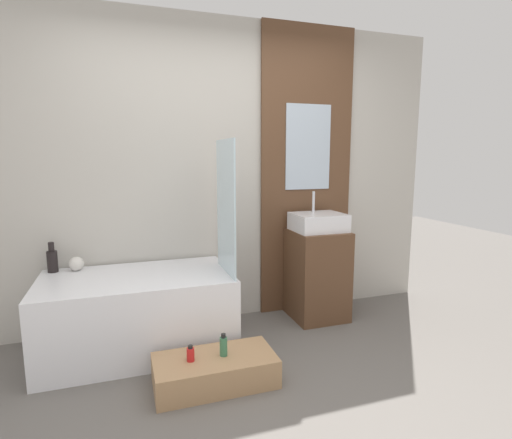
{
  "coord_description": "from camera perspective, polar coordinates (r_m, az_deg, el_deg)",
  "views": [
    {
      "loc": [
        -0.77,
        -1.84,
        1.45
      ],
      "look_at": [
        0.08,
        0.68,
        1.03
      ],
      "focal_mm": 28.0,
      "sensor_mm": 36.0,
      "label": 1
    }
  ],
  "objects": [
    {
      "name": "bottle_soap_primary",
      "position": [
        2.66,
        -9.34,
        -18.43
      ],
      "size": [
        0.05,
        0.05,
        0.1
      ],
      "color": "red",
      "rests_on": "wooden_step_bench"
    },
    {
      "name": "wall_wood_accent",
      "position": [
        3.74,
        7.26,
        6.84
      ],
      "size": [
        0.89,
        0.04,
        2.6
      ],
      "color": "brown",
      "rests_on": "ground_plane"
    },
    {
      "name": "bottle_soap_secondary",
      "position": [
        2.69,
        -4.66,
        -17.54
      ],
      "size": [
        0.05,
        0.05,
        0.15
      ],
      "color": "#38704C",
      "rests_on": "wooden_step_bench"
    },
    {
      "name": "ground_plane",
      "position": [
        2.47,
        3.69,
        -27.08
      ],
      "size": [
        12.0,
        12.0,
        0.0
      ],
      "primitive_type": "plane",
      "color": "#605B56"
    },
    {
      "name": "bathtub",
      "position": [
        3.2,
        -16.46,
        -12.63
      ],
      "size": [
        1.37,
        0.78,
        0.58
      ],
      "color": "white",
      "rests_on": "ground_plane"
    },
    {
      "name": "vase_tall_dark",
      "position": [
        3.41,
        -27.09,
        -5.17
      ],
      "size": [
        0.08,
        0.08,
        0.23
      ],
      "color": "black",
      "rests_on": "bathtub"
    },
    {
      "name": "wall_tiled_back",
      "position": [
        3.51,
        -5.97,
        6.51
      ],
      "size": [
        4.2,
        0.06,
        2.6
      ],
      "primitive_type": "cube",
      "color": "#B7B2A8",
      "rests_on": "ground_plane"
    },
    {
      "name": "glass_shower_screen",
      "position": [
        2.98,
        -4.33,
        1.78
      ],
      "size": [
        0.01,
        0.52,
        1.0
      ],
      "primitive_type": "cube",
      "color": "silver",
      "rests_on": "bathtub"
    },
    {
      "name": "wooden_step_bench",
      "position": [
        2.75,
        -5.87,
        -20.64
      ],
      "size": [
        0.77,
        0.39,
        0.19
      ],
      "primitive_type": "cube",
      "color": "#A87F56",
      "rests_on": "ground_plane"
    },
    {
      "name": "vanity_cabinet",
      "position": [
        3.67,
        8.7,
        -7.74
      ],
      "size": [
        0.46,
        0.47,
        0.8
      ],
      "primitive_type": "cube",
      "color": "brown",
      "rests_on": "ground_plane"
    },
    {
      "name": "sink",
      "position": [
        3.56,
        8.88,
        -0.36
      ],
      "size": [
        0.44,
        0.37,
        0.34
      ],
      "color": "white",
      "rests_on": "vanity_cabinet"
    },
    {
      "name": "vase_round_light",
      "position": [
        3.38,
        -24.26,
        -5.77
      ],
      "size": [
        0.11,
        0.11,
        0.11
      ],
      "primitive_type": "sphere",
      "color": "silver",
      "rests_on": "bathtub"
    }
  ]
}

